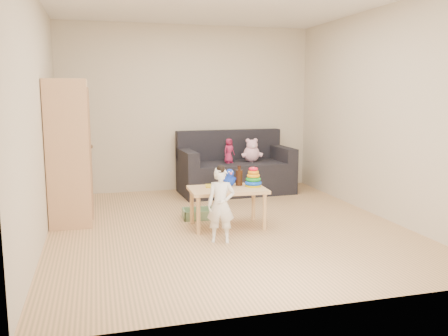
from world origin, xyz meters
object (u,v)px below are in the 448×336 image
object	(u,v)px
wardrobe	(69,151)
play_table	(227,208)
toddler	(221,206)
sofa	(236,177)

from	to	relation	value
wardrobe	play_table	world-z (taller)	wardrobe
wardrobe	play_table	xyz separation A→B (m)	(1.76, -0.81, -0.62)
wardrobe	toddler	distance (m)	2.09
toddler	wardrobe	bearing A→B (deg)	157.87
play_table	toddler	distance (m)	0.59
wardrobe	sofa	distance (m)	2.67
sofa	play_table	size ratio (longest dim) A/B	1.97
wardrobe	play_table	size ratio (longest dim) A/B	1.95
sofa	play_table	distance (m)	1.92
sofa	toddler	bearing A→B (deg)	-112.73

